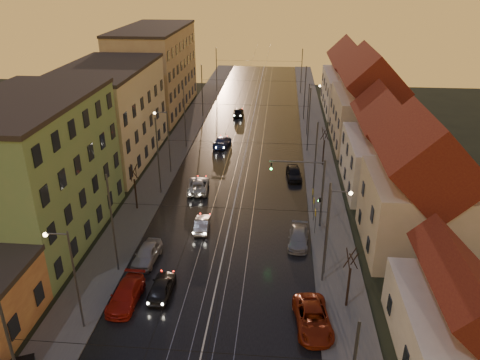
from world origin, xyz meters
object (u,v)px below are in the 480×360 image
(street_lamp_3, at_px, (310,104))
(street_lamp_1, at_px, (332,224))
(driving_car_0, at_px, (162,287))
(parked_right_2, at_px, (294,173))
(street_lamp_2, at_px, (166,136))
(street_lamp_0, at_px, (70,271))
(parked_left_2, at_px, (126,295))
(driving_car_1, at_px, (202,224))
(parked_right_0, at_px, (313,318))
(driving_car_2, at_px, (198,185))
(traffic_light_mast, at_px, (312,185))
(driving_car_3, at_px, (222,142))
(driving_car_4, at_px, (238,112))
(parked_left_3, at_px, (147,254))
(parked_right_1, at_px, (299,238))

(street_lamp_3, bearing_deg, street_lamp_1, -90.00)
(driving_car_0, relative_size, parked_right_2, 0.96)
(street_lamp_2, bearing_deg, street_lamp_0, -90.00)
(parked_left_2, bearing_deg, driving_car_1, 72.43)
(parked_left_2, distance_m, parked_right_0, 14.23)
(street_lamp_0, xyz_separation_m, driving_car_0, (4.97, 4.27, -4.18))
(street_lamp_3, distance_m, driving_car_2, 25.22)
(traffic_light_mast, distance_m, driving_car_2, 14.87)
(street_lamp_2, relative_size, parked_right_2, 1.85)
(parked_right_0, height_order, parked_right_2, parked_right_2)
(driving_car_1, distance_m, driving_car_3, 23.62)
(driving_car_1, bearing_deg, traffic_light_mast, -175.04)
(street_lamp_0, relative_size, street_lamp_3, 1.00)
(parked_right_0, bearing_deg, driving_car_4, 94.97)
(traffic_light_mast, height_order, driving_car_4, traffic_light_mast)
(parked_left_2, bearing_deg, parked_right_2, 63.61)
(parked_left_2, xyz_separation_m, parked_right_0, (14.15, -1.45, 0.02))
(street_lamp_2, height_order, street_lamp_3, same)
(traffic_light_mast, bearing_deg, parked_right_0, -91.87)
(driving_car_3, bearing_deg, street_lamp_0, 87.78)
(parked_left_3, xyz_separation_m, parked_right_0, (14.04, -7.06, -0.02))
(parked_left_2, relative_size, parked_right_0, 0.93)
(driving_car_0, distance_m, driving_car_3, 33.78)
(street_lamp_1, bearing_deg, driving_car_3, 112.84)
(street_lamp_0, distance_m, driving_car_1, 16.41)
(street_lamp_3, bearing_deg, street_lamp_2, -138.69)
(driving_car_0, xyz_separation_m, driving_car_1, (1.55, 10.18, -0.08))
(street_lamp_1, bearing_deg, street_lamp_0, -156.28)
(street_lamp_1, relative_size, driving_car_4, 1.88)
(parked_left_3, relative_size, parked_right_1, 0.99)
(street_lamp_1, height_order, parked_right_0, street_lamp_1)
(street_lamp_2, height_order, driving_car_4, street_lamp_2)
(street_lamp_1, distance_m, traffic_light_mast, 8.08)
(street_lamp_1, relative_size, parked_left_2, 1.63)
(street_lamp_2, bearing_deg, street_lamp_3, 41.31)
(driving_car_1, bearing_deg, street_lamp_0, 62.31)
(driving_car_0, relative_size, parked_left_2, 0.85)
(street_lamp_1, bearing_deg, driving_car_2, 131.80)
(driving_car_3, relative_size, driving_car_4, 1.15)
(driving_car_4, distance_m, parked_right_1, 41.66)
(driving_car_0, distance_m, parked_left_2, 2.78)
(street_lamp_1, distance_m, driving_car_0, 14.38)
(street_lamp_2, xyz_separation_m, driving_car_4, (6.52, 25.26, -4.16))
(traffic_light_mast, relative_size, driving_car_3, 1.47)
(street_lamp_3, xyz_separation_m, driving_car_2, (-13.55, -20.85, -4.19))
(parked_right_1, relative_size, parked_right_2, 1.03)
(driving_car_4, bearing_deg, street_lamp_1, 103.47)
(driving_car_0, relative_size, driving_car_2, 0.84)
(street_lamp_3, xyz_separation_m, driving_car_3, (-12.65, -5.96, -4.18))
(parked_right_0, bearing_deg, parked_left_2, 168.06)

